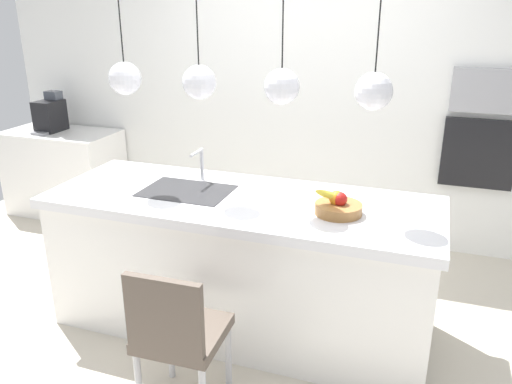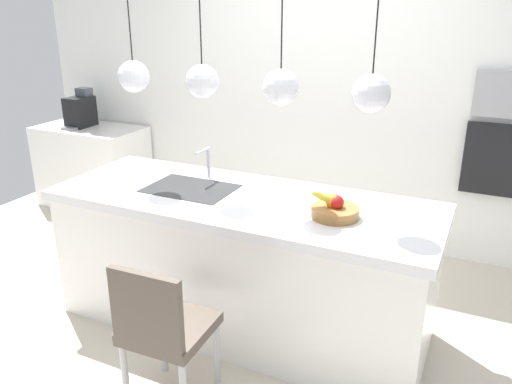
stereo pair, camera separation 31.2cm
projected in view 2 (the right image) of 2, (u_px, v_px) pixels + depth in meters
The scene contains 14 objects.
floor at pixel (243, 322), 3.49m from camera, with size 6.60×6.60×0.00m, color beige.
back_wall at pixel (327, 93), 4.44m from camera, with size 6.00×0.10×2.60m, color white.
kitchen_island at pixel (242, 262), 3.33m from camera, with size 2.43×0.90×0.90m.
sink_basin at pixel (190, 189), 3.33m from camera, with size 0.56×0.40×0.02m, color #2D2D30.
faucet at pixel (206, 159), 3.46m from camera, with size 0.02×0.17×0.22m.
fruit_bowl at pixel (334, 209), 2.87m from camera, with size 0.28×0.27×0.15m.
side_counter at pixel (93, 167), 5.40m from camera, with size 1.10×0.60×0.84m, color white.
coffee_machine at pixel (80, 111), 5.23m from camera, with size 0.20×0.35×0.38m.
oven at pixel (502, 160), 3.94m from camera, with size 0.56×0.08×0.56m, color black.
chair_near at pixel (163, 327), 2.59m from camera, with size 0.42×0.43×0.87m.
pendant_light_left at pixel (134, 76), 3.24m from camera, with size 0.20×0.20×0.80m.
pendant_light_center_left at pixel (202, 81), 3.04m from camera, with size 0.20×0.20×0.80m.
pendant_light_center_right at pixel (281, 87), 2.84m from camera, with size 0.20×0.20×0.80m.
pendant_light_right at pixel (371, 93), 2.64m from camera, with size 0.20×0.20×0.80m.
Camera 2 is at (1.35, -2.65, 2.03)m, focal length 36.12 mm.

